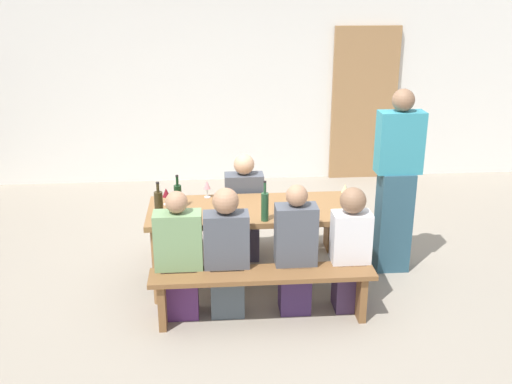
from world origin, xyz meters
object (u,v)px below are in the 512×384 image
object	(u,v)px
wine_bottle_0	(178,196)
wine_bottle_1	(265,206)
bench_far	(251,220)
seated_guest_near_2	(295,253)
seated_guest_near_3	(350,251)
tasting_table	(256,216)
seated_guest_near_1	(227,255)
standing_host	(396,185)
wine_glass_0	(207,186)
wine_glass_2	(345,189)
bench_near	(263,283)
seated_guest_far_0	(244,210)
wooden_door	(364,104)
seated_guest_near_0	(179,259)
wine_glass_1	(166,193)
wine_bottle_2	(159,204)

from	to	relation	value
wine_bottle_0	wine_bottle_1	distance (m)	0.84
bench_far	wine_bottle_1	bearing A→B (deg)	-87.07
wine_bottle_1	seated_guest_near_2	bearing A→B (deg)	-42.89
bench_far	wine_bottle_0	xyz separation A→B (m)	(-0.70, -0.61, 0.51)
seated_guest_near_3	tasting_table	bearing A→B (deg)	54.99
seated_guest_near_1	seated_guest_near_2	world-z (taller)	seated_guest_near_2
seated_guest_near_2	wine_bottle_0	bearing A→B (deg)	59.05
wine_bottle_0	standing_host	bearing A→B (deg)	3.32
wine_glass_0	wine_glass_2	size ratio (longest dim) A/B	1.06
wine_glass_0	bench_near	bearing A→B (deg)	-66.07
bench_far	seated_guest_far_0	xyz separation A→B (m)	(-0.07, -0.15, 0.17)
wooden_door	seated_guest_near_0	bearing A→B (deg)	-124.29
standing_host	wine_bottle_0	bearing A→B (deg)	3.32
seated_guest_far_0	standing_host	distance (m)	1.49
wooden_door	wine_bottle_0	bearing A→B (deg)	-129.52
bench_far	wine_glass_0	xyz separation A→B (m)	(-0.44, -0.37, 0.52)
wooden_door	seated_guest_near_0	distance (m)	4.33
bench_near	wine_glass_1	bearing A→B (deg)	134.44
wooden_door	bench_far	xyz separation A→B (m)	(-1.74, -2.35, -0.70)
wine_bottle_1	wine_glass_1	bearing A→B (deg)	152.17
seated_guest_near_2	seated_guest_far_0	distance (m)	1.11
wine_bottle_1	seated_guest_near_2	distance (m)	0.47
wooden_door	seated_guest_far_0	size ratio (longest dim) A/B	1.91
wine_bottle_0	wooden_door	bearing A→B (deg)	50.48
wooden_door	wine_glass_2	xyz separation A→B (m)	(-0.90, -2.88, -0.19)
bench_near	bench_far	bearing A→B (deg)	90.00
wine_glass_0	seated_guest_near_2	bearing A→B (deg)	-48.98
seated_guest_near_1	bench_far	bearing A→B (deg)	-13.42
wooden_door	wine_glass_1	world-z (taller)	wooden_door
wine_bottle_0	wine_bottle_1	size ratio (longest dim) A/B	0.86
tasting_table	wine_bottle_0	xyz separation A→B (m)	(-0.70, 0.06, 0.20)
tasting_table	seated_guest_far_0	size ratio (longest dim) A/B	1.77
wine_glass_2	seated_guest_near_0	world-z (taller)	seated_guest_near_0
wine_glass_1	seated_guest_far_0	size ratio (longest dim) A/B	0.14
wine_bottle_0	wine_bottle_2	distance (m)	0.28
wooden_door	bench_near	xyz separation A→B (m)	(-1.74, -3.70, -0.70)
seated_guest_near_2	seated_guest_near_3	world-z (taller)	seated_guest_near_2
wooden_door	seated_guest_far_0	distance (m)	3.13
bench_near	wine_bottle_1	size ratio (longest dim) A/B	5.18
seated_guest_near_2	wine_bottle_2	bearing A→B (deg)	72.54
tasting_table	seated_guest_near_2	xyz separation A→B (m)	(0.29, -0.53, -0.13)
wooden_door	wine_glass_0	world-z (taller)	wooden_door
wooden_door	seated_guest_near_2	size ratio (longest dim) A/B	1.84
bench_near	standing_host	xyz separation A→B (m)	(1.34, 0.86, 0.51)
tasting_table	wine_bottle_2	size ratio (longest dim) A/B	5.98
wine_glass_2	seated_guest_near_1	size ratio (longest dim) A/B	0.14
tasting_table	bench_far	bearing A→B (deg)	90.00
tasting_table	standing_host	distance (m)	1.37
bench_far	seated_guest_near_2	bearing A→B (deg)	-76.55
wine_glass_0	standing_host	world-z (taller)	standing_host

